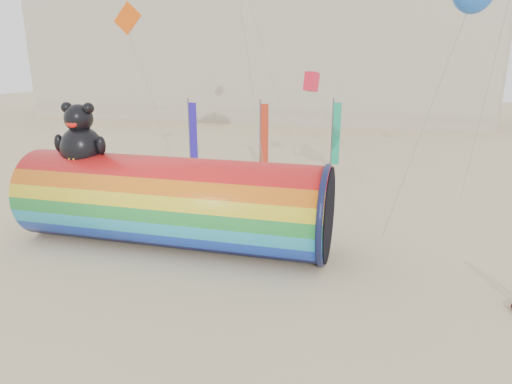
# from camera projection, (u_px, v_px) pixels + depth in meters

# --- Properties ---
(ground) EXTENTS (160.00, 160.00, 0.00)m
(ground) POSITION_uv_depth(u_px,v_px,m) (235.00, 256.00, 18.92)
(ground) COLOR #CCB58C
(ground) RESTS_ON ground
(hotel_building) EXTENTS (60.40, 15.40, 20.60)m
(hotel_building) POSITION_uv_depth(u_px,v_px,m) (252.00, 40.00, 61.60)
(hotel_building) COLOR #B7AD99
(hotel_building) RESTS_ON ground
(windsock_assembly) EXTENTS (13.43, 4.09, 6.19)m
(windsock_assembly) POSITION_uv_depth(u_px,v_px,m) (172.00, 200.00, 19.60)
(windsock_assembly) COLOR red
(windsock_assembly) RESTS_ON ground
(festival_banners) EXTENTS (10.63, 2.84, 5.20)m
(festival_banners) POSITION_uv_depth(u_px,v_px,m) (264.00, 135.00, 32.70)
(festival_banners) COLOR #59595E
(festival_banners) RESTS_ON ground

